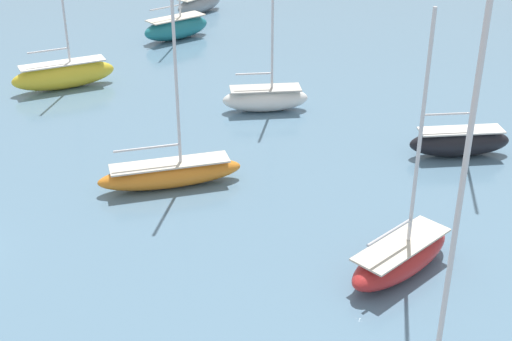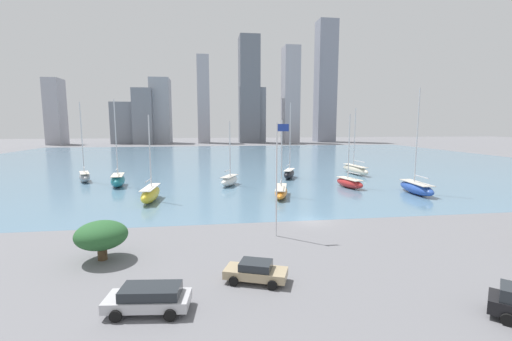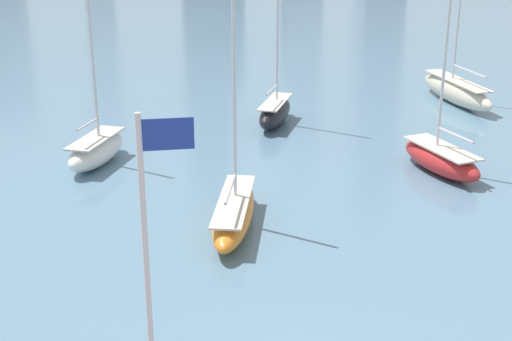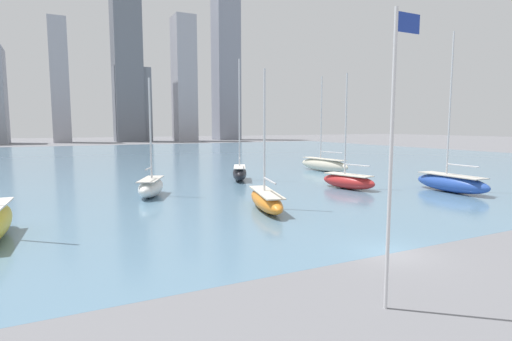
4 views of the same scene
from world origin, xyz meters
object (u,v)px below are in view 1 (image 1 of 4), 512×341
object	(u,v)px
sailboat_red	(401,256)
sailboat_black	(460,140)
sailboat_orange	(171,173)
sailboat_yellow	(64,74)
sailboat_teal	(176,27)
sailboat_white	(265,98)
sailboat_gray	(199,3)

from	to	relation	value
sailboat_red	sailboat_black	world-z (taller)	sailboat_black
sailboat_orange	sailboat_yellow	bearing A→B (deg)	-163.92
sailboat_orange	sailboat_black	world-z (taller)	sailboat_black
sailboat_teal	sailboat_white	xyz separation A→B (m)	(19.89, -2.01, -0.19)
sailboat_teal	sailboat_black	size ratio (longest dim) A/B	1.00
sailboat_teal	sailboat_yellow	distance (m)	15.45
sailboat_teal	sailboat_red	size ratio (longest dim) A/B	1.20
sailboat_yellow	sailboat_orange	bearing A→B (deg)	5.87
sailboat_gray	sailboat_yellow	distance (m)	25.01
sailboat_orange	sailboat_black	bearing A→B (deg)	87.27
sailboat_black	sailboat_white	distance (m)	14.48
sailboat_red	sailboat_gray	xyz separation A→B (m)	(-48.44, 13.30, 0.14)
sailboat_teal	sailboat_orange	bearing A→B (deg)	-34.00
sailboat_white	sailboat_teal	bearing A→B (deg)	-161.64
sailboat_gray	sailboat_red	bearing A→B (deg)	-36.60
sailboat_teal	sailboat_red	world-z (taller)	sailboat_teal
sailboat_teal	sailboat_black	xyz separation A→B (m)	(32.68, 4.76, -0.10)
sailboat_orange	sailboat_red	world-z (taller)	sailboat_red
sailboat_orange	sailboat_red	distance (m)	14.80
sailboat_red	sailboat_gray	distance (m)	50.24
sailboat_red	sailboat_white	size ratio (longest dim) A/B	1.09
sailboat_gray	sailboat_yellow	world-z (taller)	sailboat_gray
sailboat_red	sailboat_gray	world-z (taller)	sailboat_gray
sailboat_orange	sailboat_red	bearing A→B (deg)	38.09
sailboat_teal	sailboat_white	size ratio (longest dim) A/B	1.32
sailboat_yellow	sailboat_teal	bearing A→B (deg)	124.75
sailboat_orange	sailboat_teal	bearing A→B (deg)	169.31
sailboat_black	sailboat_white	bearing A→B (deg)	-127.62
sailboat_white	sailboat_yellow	distance (m)	16.59
sailboat_gray	sailboat_teal	bearing A→B (deg)	-60.31
sailboat_red	sailboat_white	bearing A→B (deg)	153.09
sailboat_gray	sailboat_black	bearing A→B (deg)	-23.39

